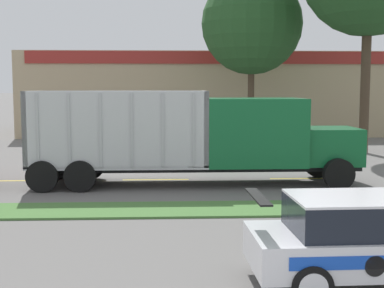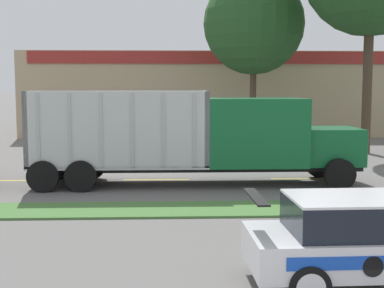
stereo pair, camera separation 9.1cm
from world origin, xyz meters
name	(u,v)px [view 2 (the right image)]	position (x,y,z in m)	size (l,w,h in m)	color
grass_verge	(204,209)	(0.00, 9.87, 0.03)	(120.00, 1.83, 0.06)	#477538
centre_line_3	(7,181)	(-6.82, 14.78, 0.00)	(2.40, 0.14, 0.01)	yellow
centre_line_4	(157,180)	(-1.42, 14.78, 0.00)	(2.40, 0.14, 0.01)	yellow
centre_line_5	(303,179)	(3.98, 14.78, 0.00)	(2.40, 0.14, 0.01)	yellow
dump_truck_lead	(225,139)	(0.99, 13.85, 1.58)	(11.28, 2.72, 3.23)	black
rally_car	(366,239)	(2.39, 4.23, 0.80)	(4.17, 1.96, 1.57)	white
store_building_backdrop	(255,94)	(5.60, 36.43, 2.86)	(32.94, 12.10, 5.71)	tan
tree_behind_centre	(254,14)	(3.86, 26.40, 7.52)	(5.76, 5.76, 11.26)	#473828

